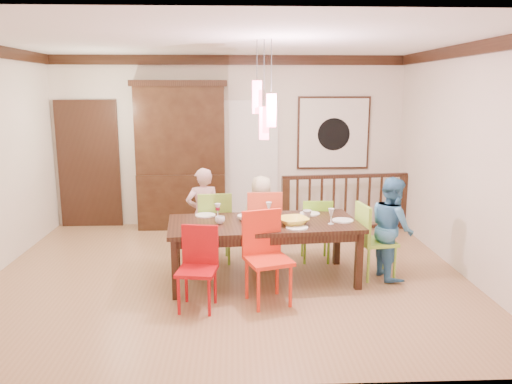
{
  "coord_description": "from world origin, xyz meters",
  "views": [
    {
      "loc": [
        0.09,
        -6.11,
        2.34
      ],
      "look_at": [
        0.36,
        0.12,
        1.05
      ],
      "focal_mm": 35.0,
      "sensor_mm": 36.0,
      "label": 1
    }
  ],
  "objects_px": {
    "china_hutch": "(181,155)",
    "balustrade": "(345,202)",
    "person_far_left": "(203,214)",
    "chair_end_right": "(377,235)",
    "person_end_right": "(392,228)",
    "dining_table": "(264,228)",
    "chair_far_left": "(214,221)",
    "person_far_mid": "(261,217)"
  },
  "relations": [
    {
      "from": "china_hutch",
      "to": "balustrade",
      "type": "distance_m",
      "value": 2.87
    },
    {
      "from": "person_far_left",
      "to": "china_hutch",
      "type": "bearing_deg",
      "value": -87.67
    },
    {
      "from": "chair_end_right",
      "to": "person_end_right",
      "type": "height_order",
      "value": "person_end_right"
    },
    {
      "from": "person_far_left",
      "to": "dining_table",
      "type": "bearing_deg",
      "value": 120.88
    },
    {
      "from": "dining_table",
      "to": "person_far_left",
      "type": "height_order",
      "value": "person_far_left"
    },
    {
      "from": "chair_end_right",
      "to": "person_far_left",
      "type": "xyz_separation_m",
      "value": [
        -2.21,
        0.78,
        0.1
      ]
    },
    {
      "from": "dining_table",
      "to": "chair_far_left",
      "type": "height_order",
      "value": "chair_far_left"
    },
    {
      "from": "chair_far_left",
      "to": "china_hutch",
      "type": "height_order",
      "value": "china_hutch"
    },
    {
      "from": "chair_end_right",
      "to": "china_hutch",
      "type": "height_order",
      "value": "china_hutch"
    },
    {
      "from": "person_far_left",
      "to": "person_far_mid",
      "type": "distance_m",
      "value": 0.82
    },
    {
      "from": "chair_end_right",
      "to": "china_hutch",
      "type": "relative_size",
      "value": 0.38
    },
    {
      "from": "chair_far_left",
      "to": "person_far_left",
      "type": "relative_size",
      "value": 0.77
    },
    {
      "from": "chair_far_left",
      "to": "chair_end_right",
      "type": "bearing_deg",
      "value": 155.85
    },
    {
      "from": "china_hutch",
      "to": "person_end_right",
      "type": "relative_size",
      "value": 1.94
    },
    {
      "from": "chair_far_left",
      "to": "chair_end_right",
      "type": "xyz_separation_m",
      "value": [
        2.06,
        -0.68,
        -0.02
      ]
    },
    {
      "from": "person_far_left",
      "to": "person_far_mid",
      "type": "height_order",
      "value": "person_far_left"
    },
    {
      "from": "china_hutch",
      "to": "person_far_mid",
      "type": "xyz_separation_m",
      "value": [
        1.27,
        -1.61,
        -0.66
      ]
    },
    {
      "from": "chair_end_right",
      "to": "balustrade",
      "type": "xyz_separation_m",
      "value": [
        0.07,
        2.13,
        -0.05
      ]
    },
    {
      "from": "balustrade",
      "to": "person_end_right",
      "type": "xyz_separation_m",
      "value": [
        0.11,
        -2.12,
        0.14
      ]
    },
    {
      "from": "chair_end_right",
      "to": "person_far_left",
      "type": "distance_m",
      "value": 2.35
    },
    {
      "from": "balustrade",
      "to": "person_end_right",
      "type": "bearing_deg",
      "value": -93.14
    },
    {
      "from": "balustrade",
      "to": "person_far_mid",
      "type": "distance_m",
      "value": 1.94
    },
    {
      "from": "balustrade",
      "to": "person_far_left",
      "type": "height_order",
      "value": "person_far_left"
    },
    {
      "from": "balustrade",
      "to": "person_end_right",
      "type": "height_order",
      "value": "person_end_right"
    },
    {
      "from": "chair_far_left",
      "to": "person_far_mid",
      "type": "distance_m",
      "value": 0.68
    },
    {
      "from": "chair_far_left",
      "to": "person_end_right",
      "type": "height_order",
      "value": "person_end_right"
    },
    {
      "from": "chair_far_left",
      "to": "person_far_mid",
      "type": "height_order",
      "value": "person_far_mid"
    },
    {
      "from": "dining_table",
      "to": "chair_far_left",
      "type": "distance_m",
      "value": 0.97
    },
    {
      "from": "chair_end_right",
      "to": "person_end_right",
      "type": "distance_m",
      "value": 0.21
    },
    {
      "from": "chair_far_left",
      "to": "balustrade",
      "type": "relative_size",
      "value": 0.45
    },
    {
      "from": "dining_table",
      "to": "balustrade",
      "type": "bearing_deg",
      "value": 50.08
    },
    {
      "from": "china_hutch",
      "to": "person_end_right",
      "type": "bearing_deg",
      "value": -40.76
    },
    {
      "from": "person_far_left",
      "to": "balustrade",
      "type": "bearing_deg",
      "value": -162.38
    },
    {
      "from": "person_far_mid",
      "to": "person_end_right",
      "type": "height_order",
      "value": "person_end_right"
    },
    {
      "from": "chair_far_left",
      "to": "person_end_right",
      "type": "relative_size",
      "value": 0.77
    },
    {
      "from": "chair_end_right",
      "to": "balustrade",
      "type": "bearing_deg",
      "value": -10.47
    },
    {
      "from": "china_hutch",
      "to": "balustrade",
      "type": "bearing_deg",
      "value": -7.17
    },
    {
      "from": "dining_table",
      "to": "person_far_left",
      "type": "xyz_separation_m",
      "value": [
        -0.79,
        0.82,
        -0.03
      ]
    },
    {
      "from": "chair_end_right",
      "to": "person_end_right",
      "type": "relative_size",
      "value": 0.74
    },
    {
      "from": "balustrade",
      "to": "person_far_left",
      "type": "distance_m",
      "value": 2.66
    },
    {
      "from": "person_end_right",
      "to": "person_far_mid",
      "type": "bearing_deg",
      "value": 54.74
    },
    {
      "from": "china_hutch",
      "to": "balustrade",
      "type": "height_order",
      "value": "china_hutch"
    }
  ]
}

